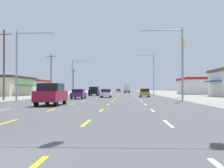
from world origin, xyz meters
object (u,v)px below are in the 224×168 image
at_px(pole_sign_right_row_1, 183,54).
at_px(streetlight_right_row_1, 152,71).
at_px(suv_inner_left_farther, 94,91).
at_px(streetlight_left_row_1, 75,74).
at_px(suv_inner_left_nearest, 51,94).
at_px(sedan_center_turn_distant_c, 119,91).
at_px(streetlight_right_row_0, 177,57).
at_px(sedan_far_left_near, 54,94).
at_px(sedan_far_left_farthest, 95,91).
at_px(hatchback_inner_right_distant_b, 127,91).
at_px(sedan_center_turn_midfar, 106,93).
at_px(sedan_inner_left_mid, 79,94).
at_px(box_truck_inner_right_distant_a, 127,88).
at_px(streetlight_left_row_0, 21,59).
at_px(hatchback_far_right_far, 145,93).

distance_m(pole_sign_right_row_1, streetlight_right_row_1, 17.68).
bearing_deg(suv_inner_left_farther, streetlight_left_row_1, 122.73).
distance_m(suv_inner_left_nearest, sedan_center_turn_distant_c, 101.40).
bearing_deg(streetlight_right_row_0, sedan_far_left_near, 158.83).
height_order(sedan_far_left_farthest, hatchback_inner_right_distant_b, hatchback_inner_right_distant_b).
xyz_separation_m(suv_inner_left_nearest, sedan_center_turn_midfar, (3.14, 24.89, -0.27)).
height_order(sedan_inner_left_mid, pole_sign_right_row_1, pole_sign_right_row_1).
bearing_deg(streetlight_right_row_0, suv_inner_left_farther, 115.59).
xyz_separation_m(suv_inner_left_nearest, suv_inner_left_farther, (-0.34, 36.90, 0.00)).
relative_size(sedan_far_left_farthest, streetlight_right_row_1, 0.45).
xyz_separation_m(suv_inner_left_farther, box_truck_inner_right_distant_a, (7.14, 46.38, 0.81)).
bearing_deg(sedan_far_left_near, streetlight_left_row_1, 94.64).
height_order(sedan_inner_left_mid, sedan_far_left_farthest, same).
bearing_deg(sedan_far_left_farthest, pole_sign_right_row_1, -62.23).
distance_m(sedan_inner_left_mid, streetlight_left_row_1, 29.71).
distance_m(sedan_inner_left_mid, hatchback_inner_right_distant_b, 79.23).
bearing_deg(sedan_center_turn_midfar, streetlight_left_row_0, -121.29).
relative_size(suv_inner_left_farther, hatchback_inner_right_distant_b, 1.26).
xyz_separation_m(box_truck_inner_right_distant_a, sedan_center_turn_distant_c, (-3.67, 18.07, -1.08)).
distance_m(suv_inner_left_nearest, sedan_center_turn_midfar, 25.09).
bearing_deg(streetlight_left_row_1, pole_sign_right_row_1, -35.80).
bearing_deg(sedan_center_turn_midfar, sedan_far_left_farthest, 98.98).
distance_m(sedan_far_left_near, sedan_center_turn_midfar, 11.41).
distance_m(hatchback_far_right_far, streetlight_right_row_1, 18.81).
relative_size(suv_inner_left_farther, streetlight_right_row_1, 0.49).
bearing_deg(sedan_center_turn_distant_c, suv_inner_left_farther, -93.09).
height_order(sedan_far_left_near, streetlight_left_row_0, streetlight_left_row_0).
xyz_separation_m(sedan_far_left_farthest, sedan_center_turn_distant_c, (7.04, 31.95, 0.00)).
xyz_separation_m(sedan_inner_left_mid, hatchback_inner_right_distant_b, (7.28, 78.89, 0.03)).
height_order(streetlight_left_row_1, streetlight_right_row_1, streetlight_right_row_1).
bearing_deg(streetlight_right_row_1, streetlight_left_row_1, 180.00).
bearing_deg(hatchback_far_right_far, box_truck_inner_right_distant_a, 93.39).
bearing_deg(hatchback_far_right_far, streetlight_right_row_1, 80.67).
xyz_separation_m(sedan_far_left_farthest, pole_sign_right_row_1, (21.20, -40.26, 7.27)).
relative_size(hatchback_inner_right_distant_b, streetlight_left_row_0, 0.45).
distance_m(sedan_center_turn_midfar, hatchback_far_right_far, 7.71).
xyz_separation_m(sedan_center_turn_distant_c, streetlight_left_row_0, (-9.42, -91.94, 4.39)).
bearing_deg(pole_sign_right_row_1, sedan_center_turn_midfar, -163.33).
distance_m(sedan_inner_left_mid, sedan_center_turn_midfar, 8.35).
xyz_separation_m(sedan_center_turn_distant_c, streetlight_right_row_1, (9.87, -55.21, 5.06)).
relative_size(sedan_inner_left_mid, sedan_center_turn_distant_c, 1.00).
distance_m(sedan_inner_left_mid, sedan_far_left_farthest, 52.16).
distance_m(sedan_far_left_near, streetlight_right_row_1, 35.02).
xyz_separation_m(suv_inner_left_nearest, pole_sign_right_row_1, (17.31, 29.14, 7.00)).
relative_size(hatchback_inner_right_distant_b, streetlight_right_row_0, 0.44).
xyz_separation_m(streetlight_left_row_0, streetlight_right_row_1, (19.29, 36.74, 0.67)).
height_order(suv_inner_left_farther, streetlight_left_row_1, streetlight_left_row_1).
bearing_deg(hatchback_inner_right_distant_b, sedan_inner_left_mid, -95.27).
bearing_deg(sedan_center_turn_distant_c, sedan_far_left_farthest, -102.43).
height_order(hatchback_inner_right_distant_b, sedan_center_turn_distant_c, hatchback_inner_right_distant_b).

